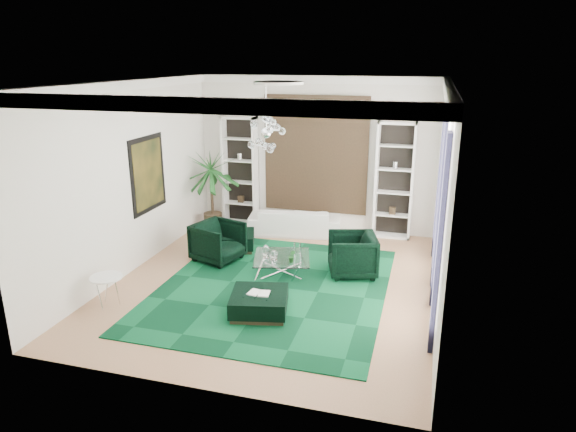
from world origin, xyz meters
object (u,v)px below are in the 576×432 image
(armchair_left, at_px, (218,242))
(armchair_right, at_px, (352,255))
(ottoman_front, at_px, (259,303))
(palm, at_px, (211,181))
(sofa, at_px, (295,221))
(ottoman_side, at_px, (235,241))
(side_table, at_px, (108,291))
(coffee_table, at_px, (282,266))

(armchair_left, xyz_separation_m, armchair_right, (2.88, 0.02, 0.00))
(armchair_left, relative_size, armchair_right, 1.00)
(ottoman_front, xyz_separation_m, palm, (-2.60, 3.98, 1.08))
(ottoman_front, bearing_deg, sofa, 96.74)
(sofa, distance_m, ottoman_side, 1.77)
(sofa, xyz_separation_m, armchair_left, (-1.13, -2.15, 0.10))
(ottoman_side, bearing_deg, armchair_left, -96.64)
(side_table, bearing_deg, ottoman_front, 9.42)
(coffee_table, bearing_deg, armchair_right, 15.08)
(sofa, height_order, armchair_left, armchair_left)
(ottoman_front, bearing_deg, armchair_right, 58.54)
(sofa, bearing_deg, coffee_table, 89.93)
(side_table, distance_m, palm, 4.53)
(armchair_right, distance_m, ottoman_front, 2.43)
(ottoman_side, relative_size, palm, 0.35)
(ottoman_front, bearing_deg, palm, 123.15)
(palm, bearing_deg, sofa, 5.72)
(palm, bearing_deg, coffee_table, -42.33)
(sofa, distance_m, side_table, 5.11)
(sofa, relative_size, palm, 0.88)
(armchair_right, xyz_separation_m, ottoman_side, (-2.80, 0.70, -0.23))
(armchair_right, bearing_deg, ottoman_front, -47.50)
(armchair_right, xyz_separation_m, palm, (-3.86, 1.91, 0.84))
(armchair_right, height_order, ottoman_front, armchair_right)
(sofa, xyz_separation_m, side_table, (-2.17, -4.63, -0.06))
(side_table, bearing_deg, coffee_table, 39.84)
(armchair_left, distance_m, ottoman_front, 2.62)
(armchair_right, relative_size, side_table, 1.66)
(coffee_table, relative_size, palm, 0.43)
(ottoman_front, distance_m, palm, 4.87)
(armchair_right, relative_size, ottoman_front, 0.99)
(sofa, height_order, armchair_right, armchair_right)
(ottoman_side, distance_m, side_table, 3.40)
(armchair_right, height_order, palm, palm)
(ottoman_side, bearing_deg, coffee_table, -36.48)
(armchair_left, distance_m, armchair_right, 2.89)
(coffee_table, relative_size, ottoman_front, 1.16)
(ottoman_side, xyz_separation_m, ottoman_front, (1.54, -2.76, -0.01))
(armchair_left, bearing_deg, sofa, -10.26)
(coffee_table, distance_m, ottoman_front, 1.70)
(armchair_right, relative_size, ottoman_side, 1.07)
(ottoman_side, distance_m, ottoman_front, 3.16)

